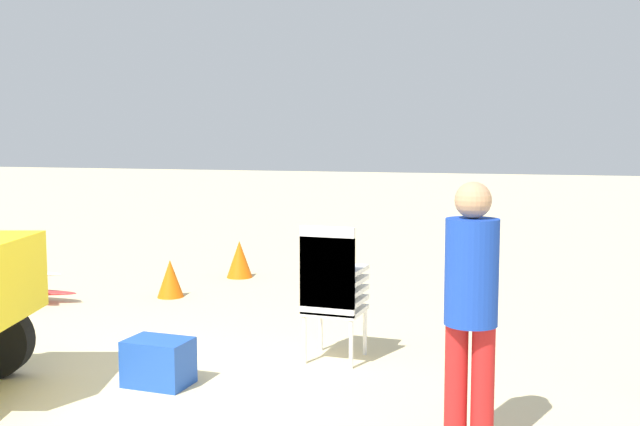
# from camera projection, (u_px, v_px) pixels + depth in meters

# --- Properties ---
(ground) EXTENTS (80.00, 80.00, 0.00)m
(ground) POSITION_uv_depth(u_px,v_px,m) (71.00, 410.00, 5.10)
(ground) COLOR beige
(stacked_plastic_chairs) EXTENTS (0.48, 0.48, 1.20)m
(stacked_plastic_chairs) POSITION_uv_depth(u_px,v_px,m) (332.00, 283.00, 6.15)
(stacked_plastic_chairs) COLOR white
(stacked_plastic_chairs) RESTS_ON ground
(lifeguard_near_left) EXTENTS (0.32, 0.32, 1.67)m
(lifeguard_near_left) POSITION_uv_depth(u_px,v_px,m) (471.00, 300.00, 4.29)
(lifeguard_near_left) COLOR red
(lifeguard_near_left) RESTS_ON ground
(traffic_cone_near) EXTENTS (0.37, 0.37, 0.52)m
(traffic_cone_near) POSITION_uv_depth(u_px,v_px,m) (239.00, 259.00, 10.09)
(traffic_cone_near) COLOR orange
(traffic_cone_near) RESTS_ON ground
(traffic_cone_far) EXTENTS (0.33, 0.33, 0.47)m
(traffic_cone_far) POSITION_uv_depth(u_px,v_px,m) (170.00, 278.00, 8.81)
(traffic_cone_far) COLOR orange
(traffic_cone_far) RESTS_ON ground
(cooler_box) EXTENTS (0.49, 0.34, 0.37)m
(cooler_box) POSITION_uv_depth(u_px,v_px,m) (159.00, 362.00, 5.62)
(cooler_box) COLOR blue
(cooler_box) RESTS_ON ground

